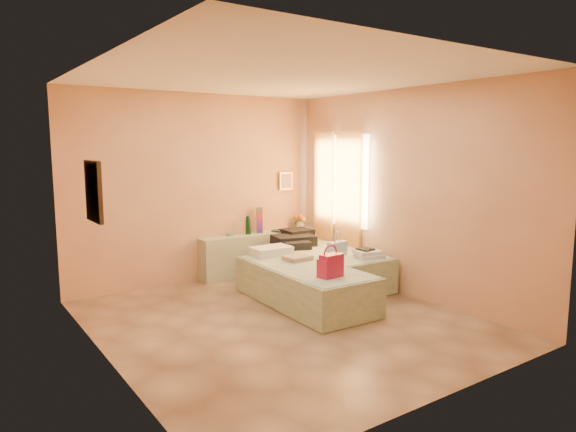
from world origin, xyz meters
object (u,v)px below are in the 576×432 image
object	(u,v)px
headboard_ledge	(260,253)
flower_vase	(300,220)
bed_left	(305,285)
blue_handbag	(337,249)
bed_right	(327,266)
green_book	(278,231)
water_bottle	(248,226)
magenta_handbag	(330,265)
towel_stack	(369,254)

from	to	relation	value
headboard_ledge	flower_vase	xyz separation A→B (m)	(0.78, -0.01, 0.47)
bed_left	blue_handbag	size ratio (longest dim) A/B	6.47
bed_right	green_book	world-z (taller)	green_book
bed_right	water_bottle	bearing A→B (deg)	127.08
bed_left	magenta_handbag	size ratio (longest dim) A/B	6.76
green_book	headboard_ledge	bearing A→B (deg)	146.65
bed_right	blue_handbag	xyz separation A→B (m)	(-0.15, -0.40, 0.35)
bed_left	green_book	distance (m)	1.84
water_bottle	green_book	world-z (taller)	water_bottle
bed_right	green_book	distance (m)	1.11
bed_right	green_book	xyz separation A→B (m)	(-0.22, 1.00, 0.42)
flower_vase	magenta_handbag	distance (m)	2.61
bed_left	magenta_handbag	bearing A→B (deg)	-95.23
headboard_ledge	bed_left	world-z (taller)	headboard_ledge
bed_left	flower_vase	size ratio (longest dim) A/B	7.02
headboard_ledge	green_book	distance (m)	0.46
magenta_handbag	blue_handbag	xyz separation A→B (m)	(0.82, 0.85, -0.04)
flower_vase	towel_stack	bearing A→B (deg)	-93.97
headboard_ledge	blue_handbag	xyz separation A→B (m)	(0.37, -1.45, 0.27)
bed_left	towel_stack	distance (m)	1.08
bed_left	flower_vase	world-z (taller)	flower_vase
water_bottle	flower_vase	world-z (taller)	flower_vase
water_bottle	towel_stack	xyz separation A→B (m)	(0.88, -1.81, -0.24)
headboard_ledge	bed_left	xyz separation A→B (m)	(-0.38, -1.70, -0.08)
bed_right	towel_stack	distance (m)	0.82
bed_left	blue_handbag	bearing A→B (deg)	19.95
bed_right	flower_vase	xyz separation A→B (m)	(0.26, 1.04, 0.54)
headboard_ledge	flower_vase	distance (m)	0.91
headboard_ledge	towel_stack	bearing A→B (deg)	-69.98
bed_left	water_bottle	world-z (taller)	water_bottle
green_book	flower_vase	bearing A→B (deg)	-20.52
bed_right	towel_stack	world-z (taller)	towel_stack
headboard_ledge	bed_right	distance (m)	1.18
headboard_ledge	towel_stack	xyz separation A→B (m)	(0.66, -1.81, 0.23)
bed_right	magenta_handbag	world-z (taller)	magenta_handbag
towel_stack	magenta_handbag	bearing A→B (deg)	-155.63
water_bottle	magenta_handbag	bearing A→B (deg)	-95.68
magenta_handbag	blue_handbag	world-z (taller)	magenta_handbag
green_book	bed_right	bearing A→B (deg)	-102.39
headboard_ledge	bed_left	size ratio (longest dim) A/B	1.02
magenta_handbag	bed_left	bearing A→B (deg)	76.33
bed_right	magenta_handbag	size ratio (longest dim) A/B	6.76
flower_vase	towel_stack	world-z (taller)	flower_vase
flower_vase	bed_left	bearing A→B (deg)	-124.44
blue_handbag	water_bottle	bearing A→B (deg)	99.53
magenta_handbag	towel_stack	world-z (taller)	magenta_handbag
towel_stack	blue_handbag	bearing A→B (deg)	129.07
bed_right	blue_handbag	bearing A→B (deg)	-108.80
water_bottle	flower_vase	bearing A→B (deg)	-0.84
magenta_handbag	headboard_ledge	bearing A→B (deg)	72.32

